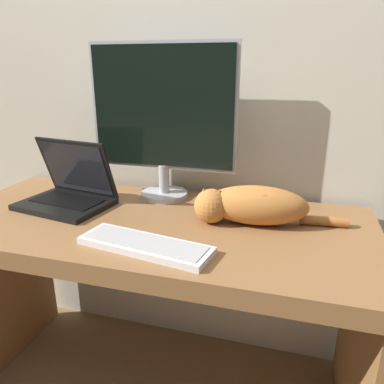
% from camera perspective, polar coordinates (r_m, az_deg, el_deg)
% --- Properties ---
extents(wall_back, '(6.40, 0.06, 2.60)m').
position_cam_1_polar(wall_back, '(1.55, -1.06, 20.92)').
color(wall_back, beige).
rests_on(wall_back, ground_plane).
extents(desk, '(1.47, 0.66, 0.74)m').
position_cam_1_polar(desk, '(1.35, -5.82, -10.34)').
color(desk, olive).
rests_on(desk, ground_plane).
extents(monitor, '(0.57, 0.18, 0.58)m').
position_cam_1_polar(monitor, '(1.43, -4.50, 11.39)').
color(monitor, '#B2B2B7').
rests_on(monitor, desk).
extents(laptop, '(0.35, 0.29, 0.24)m').
position_cam_1_polar(laptop, '(1.47, -18.27, -0.05)').
color(laptop, black).
rests_on(laptop, desk).
extents(external_keyboard, '(0.41, 0.18, 0.02)m').
position_cam_1_polar(external_keyboard, '(1.09, -7.15, -8.03)').
color(external_keyboard, white).
rests_on(external_keyboard, desk).
extents(cat, '(0.50, 0.17, 0.13)m').
position_cam_1_polar(cat, '(1.24, 8.82, -1.91)').
color(cat, '#C67A38').
rests_on(cat, desk).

